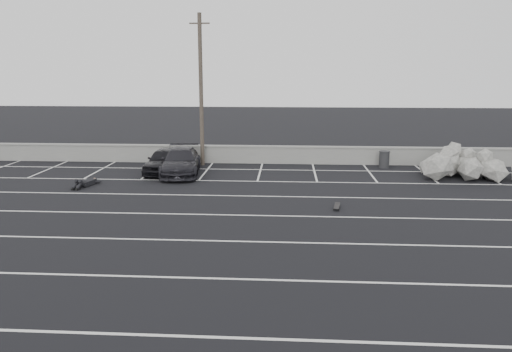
# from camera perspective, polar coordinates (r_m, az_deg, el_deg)

# --- Properties ---
(ground) EXTENTS (120.00, 120.00, 0.00)m
(ground) POSITION_cam_1_polar(r_m,az_deg,el_deg) (16.62, -5.22, -7.39)
(ground) COLOR black
(ground) RESTS_ON ground
(seawall) EXTENTS (50.00, 0.45, 1.06)m
(seawall) POSITION_cam_1_polar(r_m,az_deg,el_deg) (30.00, -1.17, 2.53)
(seawall) COLOR gray
(seawall) RESTS_ON ground
(stall_lines) EXTENTS (36.00, 20.05, 0.01)m
(stall_lines) POSITION_cam_1_polar(r_m,az_deg,el_deg) (20.80, -3.59, -3.34)
(stall_lines) COLOR silver
(stall_lines) RESTS_ON ground
(car_left) EXTENTS (1.79, 4.06, 1.36)m
(car_left) POSITION_cam_1_polar(r_m,az_deg,el_deg) (27.59, -10.36, 1.77)
(car_left) COLOR black
(car_left) RESTS_ON ground
(car_right) EXTENTS (2.51, 4.98, 1.39)m
(car_right) POSITION_cam_1_polar(r_m,az_deg,el_deg) (27.03, -8.58, 1.65)
(car_right) COLOR black
(car_right) RESTS_ON ground
(utility_pole) EXTENTS (1.15, 0.23, 8.62)m
(utility_pole) POSITION_cam_1_polar(r_m,az_deg,el_deg) (29.13, -6.30, 9.73)
(utility_pole) COLOR #4C4238
(utility_pole) RESTS_ON ground
(trash_bin) EXTENTS (0.73, 0.73, 0.96)m
(trash_bin) POSITION_cam_1_polar(r_m,az_deg,el_deg) (29.50, 14.44, 1.87)
(trash_bin) COLOR #27272A
(trash_bin) RESTS_ON ground
(riprap_pile) EXTENTS (5.84, 2.98, 1.48)m
(riprap_pile) POSITION_cam_1_polar(r_m,az_deg,el_deg) (28.06, 23.12, 0.97)
(riprap_pile) COLOR #9C9A92
(riprap_pile) RESTS_ON ground
(person) EXTENTS (1.78, 2.73, 0.48)m
(person) POSITION_cam_1_polar(r_m,az_deg,el_deg) (25.67, -18.57, -0.44)
(person) COLOR black
(person) RESTS_ON ground
(skateboard) EXTENTS (0.34, 0.85, 0.10)m
(skateboard) POSITION_cam_1_polar(r_m,az_deg,el_deg) (20.54, 9.22, -3.47)
(skateboard) COLOR black
(skateboard) RESTS_ON ground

